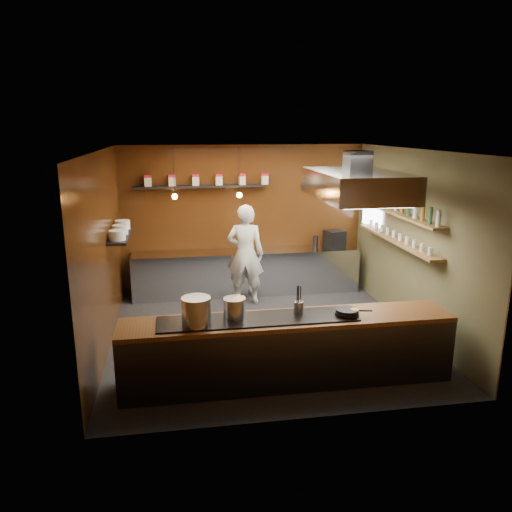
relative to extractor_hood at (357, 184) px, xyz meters
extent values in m
plane|color=black|center=(-1.30, 0.40, -2.51)|extent=(5.00, 5.00, 0.00)
plane|color=#3A1B0A|center=(-1.30, 2.90, -1.01)|extent=(5.00, 0.00, 5.00)
plane|color=#3A1B0A|center=(-3.80, 0.40, -1.01)|extent=(0.00, 5.00, 5.00)
plane|color=brown|center=(1.20, 0.40, -1.01)|extent=(0.00, 5.00, 5.00)
plane|color=silver|center=(-1.30, 0.40, 0.49)|extent=(5.00, 5.00, 0.00)
plane|color=white|center=(1.15, 2.10, -0.61)|extent=(0.00, 1.00, 1.00)
cube|color=silver|center=(-1.30, 2.57, -2.06)|extent=(4.60, 0.65, 0.90)
cube|color=#38383D|center=(-1.30, -1.20, -2.08)|extent=(4.40, 0.70, 0.86)
cube|color=brown|center=(-1.30, -1.20, -1.62)|extent=(4.40, 0.72, 0.06)
cube|color=black|center=(-1.70, -1.20, -1.58)|extent=(2.60, 0.55, 0.02)
cube|color=black|center=(-2.20, 2.76, -0.31)|extent=(2.60, 0.26, 0.04)
cube|color=black|center=(-3.64, 1.40, -0.96)|extent=(0.30, 1.40, 0.04)
cube|color=olive|center=(1.04, 0.70, -0.59)|extent=(0.26, 2.80, 0.04)
cube|color=olive|center=(1.04, 0.70, -1.06)|extent=(0.26, 2.80, 0.04)
cube|color=#38383D|center=(0.00, 0.00, 0.34)|extent=(0.35, 0.35, 0.30)
cube|color=silver|center=(0.00, 0.00, -0.01)|extent=(1.20, 2.00, 0.40)
cube|color=white|center=(0.00, 0.00, -0.22)|extent=(1.00, 1.80, 0.02)
cylinder|color=black|center=(-2.70, 2.10, 0.04)|extent=(0.01, 0.01, 0.90)
sphere|color=orange|center=(-2.70, 2.10, -0.41)|extent=(0.10, 0.10, 0.10)
cylinder|color=black|center=(-1.50, 2.10, 0.04)|extent=(0.01, 0.01, 0.90)
sphere|color=orange|center=(-1.50, 2.10, -0.41)|extent=(0.10, 0.10, 0.10)
cube|color=beige|center=(-3.20, 2.76, -0.20)|extent=(0.13, 0.13, 0.17)
cube|color=#B41628|center=(-3.20, 2.76, -0.09)|extent=(0.13, 0.13, 0.05)
cube|color=beige|center=(-2.74, 2.76, -0.20)|extent=(0.13, 0.13, 0.17)
cube|color=#B41628|center=(-2.74, 2.76, -0.09)|extent=(0.13, 0.13, 0.05)
cube|color=beige|center=(-2.28, 2.76, -0.20)|extent=(0.13, 0.13, 0.17)
cube|color=#B41628|center=(-2.28, 2.76, -0.09)|extent=(0.13, 0.13, 0.05)
cube|color=beige|center=(-1.82, 2.76, -0.20)|extent=(0.13, 0.13, 0.17)
cube|color=#B41628|center=(-1.82, 2.76, -0.09)|extent=(0.14, 0.13, 0.05)
cube|color=beige|center=(-1.36, 2.76, -0.20)|extent=(0.13, 0.13, 0.17)
cube|color=#B41628|center=(-1.36, 2.76, -0.09)|extent=(0.14, 0.13, 0.05)
cube|color=beige|center=(-0.90, 2.76, -0.20)|extent=(0.13, 0.13, 0.17)
cube|color=#B41628|center=(-0.90, 2.76, -0.09)|extent=(0.14, 0.13, 0.05)
cylinder|color=white|center=(-3.64, 0.95, -0.86)|extent=(0.26, 0.26, 0.16)
cylinder|color=white|center=(-3.64, 1.40, -0.86)|extent=(0.26, 0.26, 0.16)
cylinder|color=white|center=(-3.64, 1.85, -0.86)|extent=(0.26, 0.26, 0.16)
cylinder|color=silver|center=(1.04, -0.60, -0.45)|extent=(0.06, 0.06, 0.24)
cylinder|color=#2D5933|center=(1.04, -0.36, -0.45)|extent=(0.06, 0.06, 0.24)
cylinder|color=#8C601E|center=(1.04, -0.13, -0.45)|extent=(0.06, 0.06, 0.24)
cylinder|color=silver|center=(1.04, 0.11, -0.45)|extent=(0.06, 0.06, 0.24)
cylinder|color=#2D5933|center=(1.04, 0.35, -0.45)|extent=(0.06, 0.06, 0.24)
cylinder|color=#8C601E|center=(1.04, 0.58, -0.45)|extent=(0.06, 0.06, 0.24)
cylinder|color=silver|center=(1.04, 0.82, -0.45)|extent=(0.06, 0.06, 0.24)
cylinder|color=#2D5933|center=(1.04, 1.05, -0.45)|extent=(0.06, 0.06, 0.24)
cylinder|color=#8C601E|center=(1.04, 1.29, -0.45)|extent=(0.06, 0.06, 0.24)
cylinder|color=silver|center=(1.04, 1.53, -0.45)|extent=(0.06, 0.06, 0.24)
cylinder|color=#2D5933|center=(1.04, 1.76, -0.45)|extent=(0.06, 0.06, 0.24)
cylinder|color=#8C601E|center=(1.04, 2.00, -0.45)|extent=(0.06, 0.06, 0.24)
cylinder|color=silver|center=(1.04, -0.45, -0.97)|extent=(0.07, 0.07, 0.13)
cylinder|color=silver|center=(1.04, -0.19, -0.97)|extent=(0.07, 0.07, 0.13)
cylinder|color=silver|center=(1.04, 0.06, -0.97)|extent=(0.07, 0.07, 0.13)
cylinder|color=silver|center=(1.04, 0.32, -0.97)|extent=(0.07, 0.07, 0.13)
cylinder|color=silver|center=(1.04, 0.57, -0.97)|extent=(0.07, 0.07, 0.13)
cylinder|color=silver|center=(1.04, 0.83, -0.97)|extent=(0.07, 0.07, 0.13)
cylinder|color=silver|center=(1.04, 1.08, -0.97)|extent=(0.07, 0.07, 0.13)
cylinder|color=silver|center=(1.04, 1.34, -0.97)|extent=(0.07, 0.07, 0.13)
cylinder|color=silver|center=(1.04, 1.59, -0.97)|extent=(0.07, 0.07, 0.13)
cylinder|color=silver|center=(1.04, 1.85, -0.97)|extent=(0.07, 0.07, 0.13)
cylinder|color=silver|center=(-2.50, -1.29, -1.39)|extent=(0.48, 0.48, 0.36)
cylinder|color=silver|center=(-2.00, -1.15, -1.43)|extent=(0.31, 0.31, 0.27)
cylinder|color=#B3B5BA|center=(-1.15, -1.13, -1.48)|extent=(0.15, 0.15, 0.17)
cylinder|color=black|center=(-0.52, -1.27, -1.55)|extent=(0.32, 0.32, 0.04)
cylinder|color=black|center=(-0.52, -1.27, -1.51)|extent=(0.30, 0.30, 0.04)
cylinder|color=black|center=(-0.29, -1.32, -1.51)|extent=(0.18, 0.06, 0.02)
cylinder|color=yellow|center=(-0.42, -1.29, -1.54)|extent=(0.11, 0.11, 0.10)
cube|color=black|center=(0.54, 2.55, -1.42)|extent=(0.44, 0.43, 0.36)
imported|color=white|center=(-1.40, 2.04, -1.54)|extent=(0.80, 0.62, 1.93)
camera|label=1|loc=(-2.71, -7.16, 0.84)|focal=35.00mm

